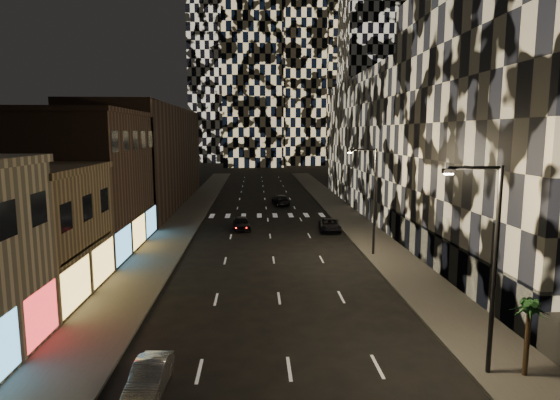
{
  "coord_description": "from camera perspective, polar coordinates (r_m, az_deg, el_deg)",
  "views": [
    {
      "loc": [
        -1.44,
        -8.55,
        10.48
      ],
      "look_at": [
        0.18,
        22.3,
        6.0
      ],
      "focal_mm": 30.0,
      "sensor_mm": 36.0,
      "label": 1
    }
  ],
  "objects": [
    {
      "name": "car_dark_midlane",
      "position": [
        50.82,
        -4.67,
        -2.85
      ],
      "size": [
        2.2,
        4.4,
        1.44
      ],
      "primitive_type": "imported",
      "rotation": [
        0.0,
        0.0,
        0.12
      ],
      "color": "black",
      "rests_on": "ground"
    },
    {
      "name": "retail_filler_left",
      "position": [
        70.38,
        -15.84,
        5.11
      ],
      "size": [
        10.0,
        40.0,
        14.0
      ],
      "primitive_type": "cube",
      "color": "#463227",
      "rests_on": "ground"
    },
    {
      "name": "midrise_filler_right",
      "position": [
        68.99,
        15.21,
        6.74
      ],
      "size": [
        16.0,
        40.0,
        18.0
      ],
      "primitive_type": "cube",
      "color": "#232326",
      "rests_on": "ground"
    },
    {
      "name": "midrise_right",
      "position": [
        39.4,
        30.28,
        7.9
      ],
      "size": [
        16.0,
        25.0,
        22.0
      ],
      "primitive_type": "cube",
      "color": "#232326",
      "rests_on": "ground"
    },
    {
      "name": "car_dark_rightlane",
      "position": [
        50.23,
        6.1,
        -3.08
      ],
      "size": [
        2.5,
        4.82,
        1.3
      ],
      "primitive_type": "imported",
      "rotation": [
        0.0,
        0.0,
        -0.07
      ],
      "color": "black",
      "rests_on": "ground"
    },
    {
      "name": "curb_right",
      "position": [
        60.2,
        5.97,
        -1.74
      ],
      "size": [
        0.2,
        120.0,
        0.15
      ],
      "primitive_type": "cube",
      "color": "#4C4C47",
      "rests_on": "ground"
    },
    {
      "name": "streetlight_far",
      "position": [
        40.11,
        11.16,
        0.75
      ],
      "size": [
        2.55,
        0.25,
        9.0
      ],
      "color": "black",
      "rests_on": "sidewalk_right"
    },
    {
      "name": "curb_left",
      "position": [
        59.82,
        -9.17,
        -1.87
      ],
      "size": [
        0.2,
        120.0,
        0.15
      ],
      "primitive_type": "cube",
      "color": "#4C4C47",
      "rests_on": "ground"
    },
    {
      "name": "midrise_base",
      "position": [
        36.91,
        19.07,
        -6.29
      ],
      "size": [
        0.6,
        25.0,
        3.0
      ],
      "primitive_type": "cube",
      "color": "#383838",
      "rests_on": "ground"
    },
    {
      "name": "palm_tree",
      "position": [
        22.84,
        28.12,
        -12.03
      ],
      "size": [
        1.73,
        1.7,
        3.39
      ],
      "color": "#47331E",
      "rests_on": "sidewalk_right"
    },
    {
      "name": "streetlight_near",
      "position": [
        21.6,
        24.22,
        -6.23
      ],
      "size": [
        2.55,
        0.25,
        9.0
      ],
      "color": "black",
      "rests_on": "sidewalk_right"
    },
    {
      "name": "retail_brown",
      "position": [
        45.06,
        -23.2,
        1.88
      ],
      "size": [
        10.0,
        15.0,
        12.0
      ],
      "primitive_type": "cube",
      "color": "#463227",
      "rests_on": "ground"
    },
    {
      "name": "retail_tan",
      "position": [
        34.02,
        -30.23,
        -3.87
      ],
      "size": [
        10.0,
        10.0,
        8.0
      ],
      "primitive_type": "cube",
      "color": "#8B7253",
      "rests_on": "ground"
    },
    {
      "name": "sidewalk_right",
      "position": [
        60.56,
        7.93,
        -1.72
      ],
      "size": [
        4.0,
        120.0,
        0.15
      ],
      "primitive_type": "cube",
      "color": "#47443F",
      "rests_on": "ground"
    },
    {
      "name": "car_silver_parked",
      "position": [
        21.02,
        -15.62,
        -20.08
      ],
      "size": [
        1.44,
        3.77,
        1.23
      ],
      "primitive_type": "imported",
      "rotation": [
        0.0,
        0.0,
        -0.04
      ],
      "color": "gray",
      "rests_on": "ground"
    },
    {
      "name": "car_dark_oncoming",
      "position": [
        68.15,
        0.1,
        0.03
      ],
      "size": [
        2.7,
        5.24,
        1.45
      ],
      "primitive_type": "imported",
      "rotation": [
        0.0,
        0.0,
        3.28
      ],
      "color": "black",
      "rests_on": "ground"
    },
    {
      "name": "tower_center_low",
      "position": [
        153.1,
        -3.38,
        22.24
      ],
      "size": [
        18.0,
        18.0,
        95.0
      ],
      "primitive_type": "cube",
      "color": "black",
      "rests_on": "ground"
    },
    {
      "name": "sidewalk_left",
      "position": [
        60.08,
        -11.16,
        -1.88
      ],
      "size": [
        4.0,
        120.0,
        0.15
      ],
      "primitive_type": "cube",
      "color": "#47443F",
      "rests_on": "ground"
    }
  ]
}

